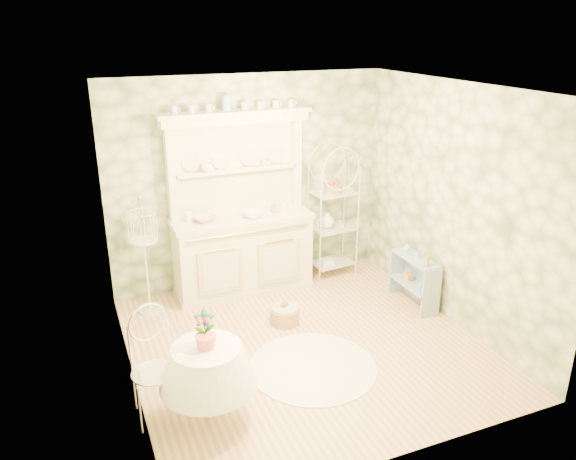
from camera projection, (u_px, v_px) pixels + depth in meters
name	position (u px, v px, depth m)	size (l,w,h in m)	color
floor	(306.00, 344.00, 6.06)	(3.60, 3.60, 0.00)	#D4AE81
ceiling	(309.00, 89.00, 5.12)	(3.60, 3.60, 0.00)	white
wall_left	(121.00, 254.00, 4.95)	(3.60, 3.60, 0.00)	beige
wall_right	(455.00, 206.00, 6.23)	(3.60, 3.60, 0.00)	beige
wall_back	(249.00, 182.00, 7.15)	(3.60, 3.60, 0.00)	beige
wall_front	(410.00, 307.00, 4.03)	(3.60, 3.60, 0.00)	beige
kitchen_dresser	(241.00, 206.00, 6.91)	(1.87, 0.61, 2.29)	#F0ECC8
bakers_rack	(333.00, 207.00, 7.48)	(0.60, 0.43, 1.91)	white
side_shelf	(414.00, 283.00, 6.86)	(0.24, 0.65, 0.56)	#89A8C6
round_table	(208.00, 385.00, 4.83)	(0.62, 0.62, 0.67)	white
cafe_chair	(155.00, 374.00, 4.82)	(0.39, 0.39, 0.86)	white
birdcage_stand	(145.00, 254.00, 6.52)	(0.35, 0.35, 1.48)	white
floor_basket	(285.00, 315.00, 6.46)	(0.30, 0.30, 0.20)	#A9834F
lace_rug	(313.00, 367.00, 5.66)	(1.29, 1.29, 0.01)	white
bowl_floral	(205.00, 220.00, 6.78)	(0.28, 0.28, 0.07)	white
bowl_white	(254.00, 217.00, 6.91)	(0.25, 0.25, 0.08)	white
cup_left	(207.00, 169.00, 6.73)	(0.13, 0.13, 0.10)	white
cup_right	(264.00, 163.00, 7.01)	(0.09, 0.09, 0.08)	white
potted_geranium	(205.00, 331.00, 4.68)	(0.17, 0.12, 0.33)	#3F7238
bottle_amber	(427.00, 260.00, 6.49)	(0.07, 0.07, 0.17)	#B98C2E
bottle_blue	(418.00, 255.00, 6.70)	(0.05, 0.05, 0.11)	#83A0C5
bottle_glass	(407.00, 248.00, 6.93)	(0.07, 0.07, 0.09)	silver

